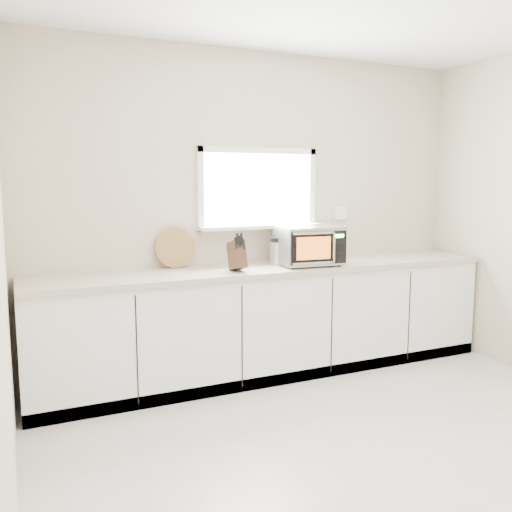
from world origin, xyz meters
TOP-DOWN VIEW (x-y plane):
  - ground at (0.00, 0.00)m, footprint 4.00×4.00m
  - back_wall at (0.00, 2.00)m, footprint 4.00×0.17m
  - cabinets at (0.00, 1.70)m, footprint 3.92×0.60m
  - countertop at (0.00, 1.69)m, footprint 3.92×0.64m
  - microwave at (0.30, 1.61)m, footprint 0.53×0.45m
  - knife_block at (-0.36, 1.58)m, footprint 0.10×0.21m
  - cutting_board at (-0.76, 1.94)m, footprint 0.33×0.08m
  - coffee_grinder at (0.08, 1.75)m, footprint 0.17×0.17m

SIDE VIEW (x-z plane):
  - ground at x=0.00m, z-range 0.00..0.00m
  - cabinets at x=0.00m, z-range 0.00..0.88m
  - countertop at x=0.00m, z-range 0.88..0.92m
  - coffee_grinder at x=0.08m, z-range 0.92..1.16m
  - knife_block at x=-0.36m, z-range 0.90..1.20m
  - cutting_board at x=-0.76m, z-range 0.92..1.25m
  - microwave at x=0.30m, z-range 0.93..1.25m
  - back_wall at x=0.00m, z-range 0.01..2.71m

